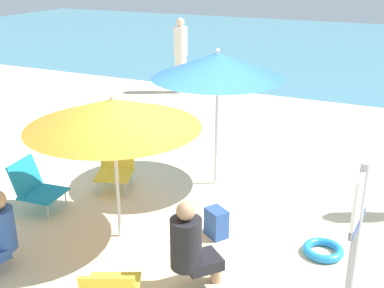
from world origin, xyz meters
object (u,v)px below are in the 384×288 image
at_px(person_d, 191,245).
at_px(umbrella_orange, 113,113).
at_px(warning_sign, 354,250).
at_px(umbrella_blue, 218,66).
at_px(beach_chair_c, 35,186).
at_px(swim_ring, 323,250).
at_px(beach_chair_b, 116,166).
at_px(beach_bag, 216,223).
at_px(person_a, 181,56).

bearing_deg(person_d, umbrella_orange, 105.90).
xyz_separation_m(person_d, warning_sign, (1.56, -0.61, 0.74)).
height_order(umbrella_blue, umbrella_orange, umbrella_blue).
distance_m(beach_chair_c, swim_ring, 3.74).
xyz_separation_m(umbrella_blue, warning_sign, (2.28, -3.04, -0.54)).
relative_size(umbrella_blue, beach_chair_b, 2.70).
height_order(beach_chair_c, person_d, person_d).
bearing_deg(swim_ring, beach_bag, -172.83).
height_order(umbrella_blue, beach_chair_c, umbrella_blue).
height_order(beach_chair_b, beach_bag, beach_chair_b).
bearing_deg(umbrella_orange, person_a, 110.07).
xyz_separation_m(beach_chair_c, swim_ring, (3.69, 0.55, -0.30)).
height_order(person_a, beach_bag, person_a).
bearing_deg(beach_bag, umbrella_blue, 112.79).
height_order(umbrella_orange, beach_chair_b, umbrella_orange).
distance_m(umbrella_blue, person_d, 2.83).
bearing_deg(swim_ring, person_d, -132.73).
relative_size(person_a, beach_bag, 5.12).
relative_size(swim_ring, beach_bag, 1.30).
distance_m(person_a, swim_ring, 7.51).
xyz_separation_m(umbrella_blue, person_d, (0.73, -2.42, -1.28)).
bearing_deg(warning_sign, umbrella_orange, 161.33).
distance_m(umbrella_blue, warning_sign, 3.84).
bearing_deg(umbrella_orange, beach_chair_b, 124.83).
bearing_deg(swim_ring, umbrella_orange, -164.33).
xyz_separation_m(umbrella_orange, person_d, (1.21, -0.55, -1.06)).
relative_size(umbrella_orange, swim_ring, 4.25).
relative_size(umbrella_orange, beach_chair_c, 2.87).
height_order(beach_chair_b, person_a, person_a).
bearing_deg(warning_sign, beach_bag, 139.99).
distance_m(umbrella_blue, beach_chair_c, 2.94).
distance_m(umbrella_orange, beach_chair_c, 1.83).
height_order(person_a, person_d, person_a).
xyz_separation_m(umbrella_blue, umbrella_orange, (-0.48, -1.87, -0.22)).
xyz_separation_m(beach_chair_c, warning_sign, (4.14, -1.26, 0.89)).
bearing_deg(umbrella_blue, beach_chair_c, -136.25).
xyz_separation_m(person_d, beach_bag, (-0.15, 1.04, -0.33)).
distance_m(umbrella_orange, swim_ring, 2.84).
relative_size(person_d, swim_ring, 2.14).
bearing_deg(swim_ring, beach_chair_b, 171.12).
bearing_deg(umbrella_orange, swim_ring, 15.67).
relative_size(person_d, warning_sign, 0.52).
height_order(person_a, swim_ring, person_a).
xyz_separation_m(umbrella_orange, beach_bag, (1.06, 0.49, -1.38)).
height_order(umbrella_blue, swim_ring, umbrella_blue).
bearing_deg(beach_chair_c, warning_sign, -22.66).
distance_m(beach_chair_b, beach_bag, 1.97).
distance_m(umbrella_orange, warning_sign, 3.02).
relative_size(warning_sign, beach_bag, 5.31).
height_order(umbrella_blue, person_d, umbrella_blue).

